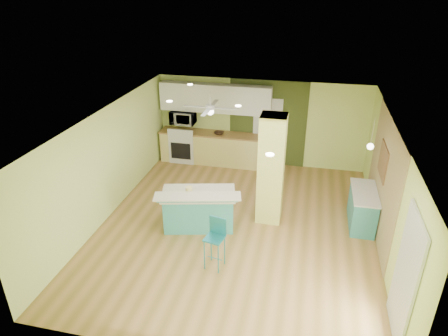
{
  "coord_description": "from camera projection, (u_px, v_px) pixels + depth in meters",
  "views": [
    {
      "loc": [
        1.37,
        -7.37,
        5.07
      ],
      "look_at": [
        -0.38,
        0.4,
        1.23
      ],
      "focal_mm": 32.0,
      "sensor_mm": 36.0,
      "label": 1
    }
  ],
  "objects": [
    {
      "name": "french_door",
      "position": [
        405.0,
        278.0,
        5.88
      ],
      "size": [
        0.04,
        1.08,
        2.1
      ],
      "primitive_type": "cube",
      "color": "silver",
      "rests_on": "floor"
    },
    {
      "name": "upper_cabinets",
      "position": [
        215.0,
        98.0,
        11.28
      ],
      "size": [
        3.2,
        0.34,
        0.8
      ],
      "primitive_type": "cube",
      "color": "white",
      "rests_on": "wall_back"
    },
    {
      "name": "ceiling_fan",
      "position": [
        210.0,
        108.0,
        10.02
      ],
      "size": [
        1.41,
        1.41,
        0.61
      ],
      "color": "silver",
      "rests_on": "ceiling"
    },
    {
      "name": "fruit_bowl",
      "position": [
        219.0,
        133.0,
        11.52
      ],
      "size": [
        0.31,
        0.31,
        0.07
      ],
      "primitive_type": "imported",
      "rotation": [
        0.0,
        0.0,
        -0.08
      ],
      "color": "#331F15",
      "rests_on": "kitchen_run"
    },
    {
      "name": "microwave",
      "position": [
        183.0,
        117.0,
        11.62
      ],
      "size": [
        0.7,
        0.48,
        0.39
      ],
      "primitive_type": "imported",
      "color": "white",
      "rests_on": "wall_back"
    },
    {
      "name": "wood_panel",
      "position": [
        383.0,
        178.0,
        8.34
      ],
      "size": [
        0.02,
        3.4,
        2.5
      ],
      "primitive_type": "cube",
      "color": "#8E7751",
      "rests_on": "floor"
    },
    {
      "name": "wall_front",
      "position": [
        188.0,
        293.0,
        5.33
      ],
      "size": [
        6.0,
        0.01,
        2.5
      ],
      "primitive_type": "cube",
      "color": "#D1E67B",
      "rests_on": "floor"
    },
    {
      "name": "wall_right",
      "position": [
        388.0,
        192.0,
        7.81
      ],
      "size": [
        0.01,
        7.0,
        2.5
      ],
      "primitive_type": "cube",
      "color": "#D1E67B",
      "rests_on": "floor"
    },
    {
      "name": "interior_door",
      "position": [
        267.0,
        132.0,
        11.52
      ],
      "size": [
        0.82,
        0.05,
        2.0
      ],
      "primitive_type": "cube",
      "color": "silver",
      "rests_on": "floor"
    },
    {
      "name": "kitchen_run",
      "position": [
        215.0,
        148.0,
        11.81
      ],
      "size": [
        3.25,
        0.63,
        0.94
      ],
      "color": "#DECE74",
      "rests_on": "floor"
    },
    {
      "name": "wall_left",
      "position": [
        107.0,
        163.0,
        9.0
      ],
      "size": [
        0.01,
        7.0,
        2.5
      ],
      "primitive_type": "cube",
      "color": "#D1E67B",
      "rests_on": "floor"
    },
    {
      "name": "olive_accent",
      "position": [
        268.0,
        124.0,
        11.43
      ],
      "size": [
        2.2,
        0.02,
        2.5
      ],
      "primitive_type": "cube",
      "color": "#3D4A1D",
      "rests_on": "floor"
    },
    {
      "name": "canister",
      "position": [
        189.0,
        191.0,
        8.52
      ],
      "size": [
        0.15,
        0.15,
        0.19
      ],
      "primitive_type": "cylinder",
      "color": "yellow",
      "rests_on": "peninsula"
    },
    {
      "name": "column",
      "position": [
        271.0,
        170.0,
        8.72
      ],
      "size": [
        0.55,
        0.55,
        2.5
      ],
      "primitive_type": "cube",
      "color": "#CBCD5F",
      "rests_on": "floor"
    },
    {
      "name": "peninsula",
      "position": [
        199.0,
        209.0,
        8.79
      ],
      "size": [
        1.87,
        1.32,
        0.96
      ],
      "rotation": [
        0.0,
        0.0,
        0.23
      ],
      "color": "teal",
      "rests_on": "floor"
    },
    {
      "name": "stove",
      "position": [
        184.0,
        146.0,
        12.0
      ],
      "size": [
        0.76,
        0.66,
        1.08
      ],
      "color": "silver",
      "rests_on": "floor"
    },
    {
      "name": "floor",
      "position": [
        237.0,
        227.0,
        8.95
      ],
      "size": [
        6.0,
        7.0,
        0.01
      ],
      "primitive_type": "cube",
      "color": "olive",
      "rests_on": "ground"
    },
    {
      "name": "ceiling",
      "position": [
        239.0,
        120.0,
        7.86
      ],
      "size": [
        6.0,
        7.0,
        0.01
      ],
      "primitive_type": "cube",
      "color": "white",
      "rests_on": "wall_back"
    },
    {
      "name": "side_counter",
      "position": [
        362.0,
        208.0,
        8.87
      ],
      "size": [
        0.54,
        1.28,
        0.83
      ],
      "color": "teal",
      "rests_on": "floor"
    },
    {
      "name": "wall_decor",
      "position": [
        383.0,
        161.0,
        8.39
      ],
      "size": [
        0.03,
        0.9,
        0.7
      ],
      "primitive_type": "cube",
      "color": "brown",
      "rests_on": "wood_panel"
    },
    {
      "name": "bar_stool",
      "position": [
        216.0,
        235.0,
        7.47
      ],
      "size": [
        0.4,
        0.4,
        1.03
      ],
      "rotation": [
        0.0,
        0.0,
        -0.2
      ],
      "color": "teal",
      "rests_on": "floor"
    },
    {
      "name": "pendant_lamp",
      "position": [
        370.0,
        146.0,
        8.26
      ],
      "size": [
        0.14,
        0.14,
        0.69
      ],
      "color": "white",
      "rests_on": "ceiling"
    },
    {
      "name": "wall_back",
      "position": [
        261.0,
        123.0,
        11.49
      ],
      "size": [
        6.0,
        0.01,
        2.5
      ],
      "primitive_type": "cube",
      "color": "#D1E67B",
      "rests_on": "floor"
    }
  ]
}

